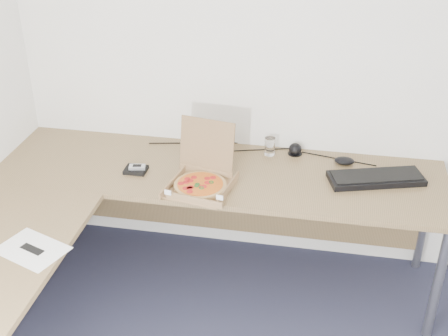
% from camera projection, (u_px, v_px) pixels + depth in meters
% --- Properties ---
extents(room_shell, '(3.50, 3.50, 2.50)m').
position_uv_depth(room_shell, '(294.00, 263.00, 1.76)').
color(room_shell, white).
rests_on(room_shell, ground).
extents(desk, '(2.50, 2.20, 0.73)m').
position_uv_depth(desk, '(141.00, 211.00, 3.00)').
color(desk, olive).
rests_on(desk, ground).
extents(pizza_box, '(0.31, 0.36, 0.32)m').
position_uv_depth(pizza_box, '(201.00, 181.00, 3.12)').
color(pizza_box, '#9A744A').
rests_on(pizza_box, desk).
extents(drinking_glass, '(0.06, 0.06, 0.11)m').
position_uv_depth(drinking_glass, '(270.00, 146.00, 3.44)').
color(drinking_glass, silver).
rests_on(drinking_glass, desk).
extents(keyboard, '(0.54, 0.32, 0.03)m').
position_uv_depth(keyboard, '(376.00, 178.00, 3.19)').
color(keyboard, black).
rests_on(keyboard, desk).
extents(mouse, '(0.13, 0.10, 0.04)m').
position_uv_depth(mouse, '(344.00, 161.00, 3.35)').
color(mouse, black).
rests_on(mouse, desk).
extents(wallet, '(0.12, 0.10, 0.02)m').
position_uv_depth(wallet, '(136.00, 170.00, 3.28)').
color(wallet, black).
rests_on(wallet, desk).
extents(phone, '(0.10, 0.06, 0.02)m').
position_uv_depth(phone, '(137.00, 167.00, 3.27)').
color(phone, '#B2B5BA').
rests_on(phone, wallet).
extents(paper_sheet, '(0.36, 0.31, 0.00)m').
position_uv_depth(paper_sheet, '(32.00, 249.00, 2.67)').
color(paper_sheet, white).
rests_on(paper_sheet, desk).
extents(dome_speaker, '(0.08, 0.08, 0.07)m').
position_uv_depth(dome_speaker, '(295.00, 148.00, 3.45)').
color(dome_speaker, black).
rests_on(dome_speaker, desk).
extents(cable_bundle, '(0.65, 0.13, 0.01)m').
position_uv_depth(cable_bundle, '(255.00, 150.00, 3.51)').
color(cable_bundle, black).
rests_on(cable_bundle, desk).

